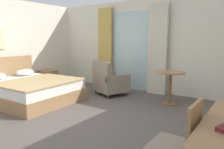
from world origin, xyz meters
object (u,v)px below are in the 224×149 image
(nightstand, at_px, (48,78))
(armchair_by_window, at_px, (109,82))
(round_cafe_table, at_px, (170,80))
(desk_chair, at_px, (181,141))
(bed, at_px, (28,89))

(nightstand, height_order, armchair_by_window, armchair_by_window)
(nightstand, relative_size, round_cafe_table, 0.68)
(desk_chair, height_order, round_cafe_table, desk_chair)
(round_cafe_table, bearing_deg, bed, -150.19)
(desk_chair, relative_size, round_cafe_table, 1.21)
(armchair_by_window, height_order, round_cafe_table, armchair_by_window)
(round_cafe_table, bearing_deg, armchair_by_window, -176.39)
(nightstand, xyz_separation_m, armchair_by_window, (2.19, 0.23, 0.10))
(bed, bearing_deg, armchair_by_window, 50.57)
(bed, distance_m, round_cafe_table, 3.35)
(bed, relative_size, nightstand, 4.26)
(desk_chair, relative_size, armchair_by_window, 0.92)
(bed, height_order, nightstand, bed)
(nightstand, xyz_separation_m, desk_chair, (4.92, -2.41, 0.24))
(armchair_by_window, xyz_separation_m, round_cafe_table, (1.62, 0.10, 0.19))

